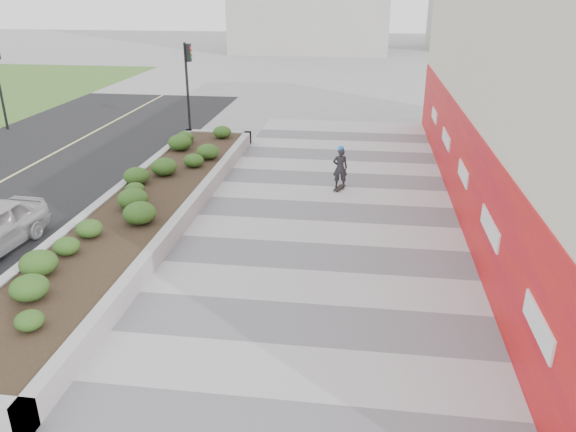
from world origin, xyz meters
TOP-DOWN VIEW (x-y plane):
  - ground at (0.00, 0.00)m, footprint 160.00×160.00m
  - walkway at (0.00, 3.00)m, footprint 8.00×36.00m
  - planter at (-5.50, 7.00)m, footprint 3.00×18.00m
  - traffic_signal_near at (-7.23, 17.50)m, footprint 0.33×0.28m
  - manhole_cover at (0.50, 3.00)m, footprint 0.44×0.44m
  - skateboarder at (0.25, 10.34)m, footprint 0.56×0.75m

SIDE VIEW (x-z plane):
  - ground at x=0.00m, z-range 0.00..0.00m
  - manhole_cover at x=0.50m, z-range 0.00..0.01m
  - walkway at x=0.00m, z-range 0.00..0.01m
  - planter at x=-5.50m, z-range -0.03..0.87m
  - skateboarder at x=0.25m, z-range 0.01..1.58m
  - traffic_signal_near at x=-7.23m, z-range 0.66..4.86m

